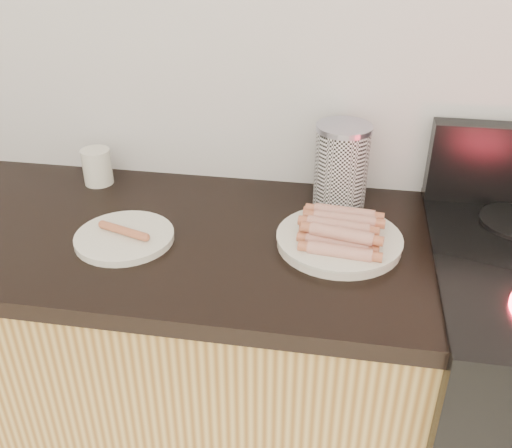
% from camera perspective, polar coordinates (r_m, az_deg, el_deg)
% --- Properties ---
extents(wall_back, '(4.00, 0.04, 2.60)m').
position_cam_1_polar(wall_back, '(1.44, 1.77, 18.84)').
color(wall_back, silver).
rests_on(wall_back, ground).
extents(cabinet_base, '(2.20, 0.59, 0.86)m').
position_cam_1_polar(cabinet_base, '(1.82, -23.15, -12.11)').
color(cabinet_base, '#AA8C4B').
rests_on(cabinet_base, floor).
extents(main_plate, '(0.36, 0.36, 0.02)m').
position_cam_1_polar(main_plate, '(1.29, 8.29, -1.75)').
color(main_plate, white).
rests_on(main_plate, counter_slab).
extents(side_plate, '(0.29, 0.29, 0.02)m').
position_cam_1_polar(side_plate, '(1.32, -13.01, -1.30)').
color(side_plate, silver).
rests_on(side_plate, counter_slab).
extents(hotdog_pile, '(0.14, 0.21, 0.05)m').
position_cam_1_polar(hotdog_pile, '(1.27, 8.40, -0.45)').
color(hotdog_pile, '#A43230').
rests_on(hotdog_pile, main_plate).
extents(plain_sausages, '(0.12, 0.06, 0.02)m').
position_cam_1_polar(plain_sausages, '(1.32, -13.10, -0.65)').
color(plain_sausages, '#DF914B').
rests_on(plain_sausages, side_plate).
extents(canister, '(0.14, 0.14, 0.21)m').
position_cam_1_polar(canister, '(1.42, 8.53, 5.80)').
color(canister, white).
rests_on(canister, counter_slab).
extents(mug, '(0.09, 0.09, 0.10)m').
position_cam_1_polar(mug, '(1.59, -15.60, 5.55)').
color(mug, white).
rests_on(mug, counter_slab).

